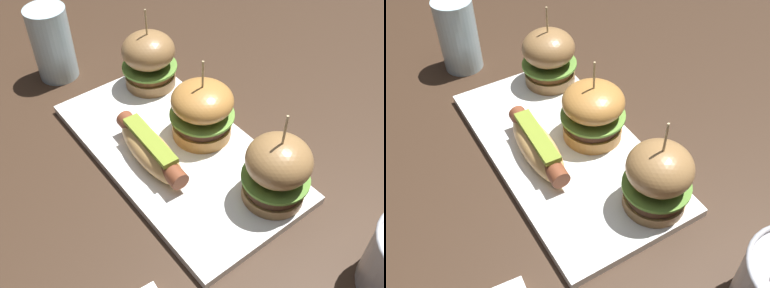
{
  "view_description": "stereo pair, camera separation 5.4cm",
  "coord_description": "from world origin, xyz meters",
  "views": [
    {
      "loc": [
        0.4,
        -0.27,
        0.51
      ],
      "look_at": [
        0.04,
        0.0,
        0.05
      ],
      "focal_mm": 41.64,
      "sensor_mm": 36.0,
      "label": 1
    },
    {
      "loc": [
        0.43,
        -0.23,
        0.51
      ],
      "look_at": [
        0.04,
        0.0,
        0.05
      ],
      "focal_mm": 41.64,
      "sensor_mm": 36.0,
      "label": 2
    }
  ],
  "objects": [
    {
      "name": "water_glass",
      "position": [
        -0.3,
        -0.05,
        0.07
      ],
      "size": [
        0.07,
        0.07,
        0.14
      ],
      "primitive_type": "cylinder",
      "color": "silver",
      "rests_on": "ground"
    },
    {
      "name": "slider_left",
      "position": [
        -0.16,
        0.06,
        0.06
      ],
      "size": [
        0.1,
        0.1,
        0.14
      ],
      "color": "olive",
      "rests_on": "platter_main"
    },
    {
      "name": "slider_center",
      "position": [
        -0.0,
        0.05,
        0.06
      ],
      "size": [
        0.1,
        0.1,
        0.14
      ],
      "color": "#B77B3A",
      "rests_on": "platter_main"
    },
    {
      "name": "hot_dog",
      "position": [
        0.0,
        -0.04,
        0.04
      ],
      "size": [
        0.16,
        0.06,
        0.05
      ],
      "color": "tan",
      "rests_on": "platter_main"
    },
    {
      "name": "slider_right",
      "position": [
        0.16,
        0.05,
        0.07
      ],
      "size": [
        0.09,
        0.09,
        0.15
      ],
      "color": "#997042",
      "rests_on": "platter_main"
    },
    {
      "name": "platter_main",
      "position": [
        0.0,
        0.0,
        0.01
      ],
      "size": [
        0.41,
        0.21,
        0.01
      ],
      "primitive_type": "cube",
      "color": "white",
      "rests_on": "ground"
    },
    {
      "name": "ground_plane",
      "position": [
        0.0,
        0.0,
        0.0
      ],
      "size": [
        3.0,
        3.0,
        0.0
      ],
      "primitive_type": "plane",
      "color": "#382619"
    }
  ]
}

